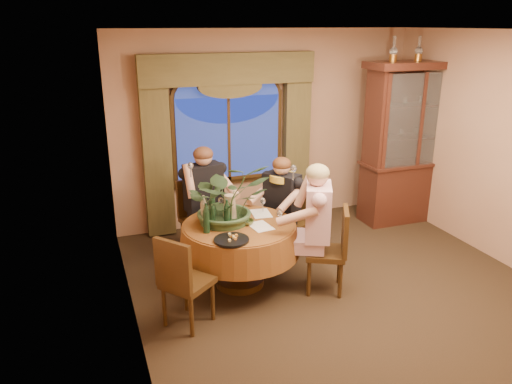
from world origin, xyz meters
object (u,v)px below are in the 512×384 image
object	(u,v)px
oil_lamp_left	(394,49)
wine_bottle_0	(204,210)
person_pink	(317,228)
wine_bottle_4	(212,207)
oil_lamp_right	(443,48)
person_back	(204,202)
person_scarf	(282,209)
stoneware_vase	(230,208)
wine_bottle_1	(212,214)
wine_bottle_2	(206,218)
chair_front_left	(188,280)
centerpiece_plant	(226,170)
wine_bottle_3	(227,214)
china_cabinet	(409,144)
chair_right	(325,250)
oil_lamp_center	(419,48)
dining_table	(239,254)
olive_bowl	(247,222)
chair_back_right	(290,221)
chair_back	(200,219)

from	to	relation	value
oil_lamp_left	wine_bottle_0	xyz separation A→B (m)	(-2.96, -0.96, -1.61)
oil_lamp_left	person_pink	bearing A→B (deg)	-140.88
wine_bottle_4	oil_lamp_right	bearing A→B (deg)	13.82
person_pink	person_back	bearing A→B (deg)	62.33
person_scarf	stoneware_vase	distance (m)	0.88
wine_bottle_1	wine_bottle_2	xyz separation A→B (m)	(-0.09, -0.09, 0.00)
wine_bottle_4	chair_front_left	bearing A→B (deg)	-121.35
oil_lamp_right	wine_bottle_0	world-z (taller)	oil_lamp_right
centerpiece_plant	wine_bottle_3	distance (m)	0.48
china_cabinet	chair_right	xyz separation A→B (m)	(-2.15, -1.54, -0.70)
oil_lamp_center	person_back	xyz separation A→B (m)	(-3.18, -0.19, -1.81)
china_cabinet	person_scarf	size ratio (longest dim) A/B	1.76
dining_table	wine_bottle_1	size ratio (longest dim) A/B	4.11
wine_bottle_1	centerpiece_plant	bearing A→B (deg)	34.60
person_pink	oil_lamp_center	bearing A→B (deg)	-30.78
chair_front_left	wine_bottle_1	size ratio (longest dim) A/B	2.91
oil_lamp_left	wine_bottle_3	world-z (taller)	oil_lamp_left
person_scarf	olive_bowl	world-z (taller)	person_scarf
oil_lamp_right	chair_back_right	world-z (taller)	oil_lamp_right
oil_lamp_left	chair_back	bearing A→B (deg)	-177.00
chair_front_left	person_pink	world-z (taller)	person_pink
oil_lamp_center	wine_bottle_3	bearing A→B (deg)	-159.48
oil_lamp_center	person_pink	bearing A→B (deg)	-146.45
oil_lamp_left	dining_table	bearing A→B (deg)	-157.03
chair_front_left	wine_bottle_4	world-z (taller)	wine_bottle_4
person_scarf	centerpiece_plant	size ratio (longest dim) A/B	1.32
dining_table	oil_lamp_center	bearing A→B (deg)	20.10
oil_lamp_center	wine_bottle_1	xyz separation A→B (m)	(-3.32, -1.13, -1.61)
wine_bottle_0	wine_bottle_3	bearing A→B (deg)	-47.96
stoneware_vase	olive_bowl	bearing A→B (deg)	-47.26
person_pink	stoneware_vase	bearing A→B (deg)	85.52
person_pink	stoneware_vase	world-z (taller)	person_pink
chair_back	china_cabinet	bearing A→B (deg)	169.31
oil_lamp_left	wine_bottle_4	xyz separation A→B (m)	(-2.84, -0.90, -1.61)
stoneware_vase	centerpiece_plant	distance (m)	0.45
stoneware_vase	chair_back	bearing A→B (deg)	100.55
china_cabinet	wine_bottle_3	bearing A→B (deg)	-159.48
china_cabinet	chair_back_right	world-z (taller)	china_cabinet
person_back	olive_bowl	size ratio (longest dim) A/B	9.39
chair_back_right	olive_bowl	size ratio (longest dim) A/B	6.24
chair_front_left	wine_bottle_4	distance (m)	1.01
wine_bottle_4	chair_right	bearing A→B (deg)	-29.82
china_cabinet	wine_bottle_3	xyz separation A→B (m)	(-3.17, -1.19, -0.26)
oil_lamp_right	chair_right	bearing A→B (deg)	-148.97
wine_bottle_0	chair_right	bearing A→B (deg)	-25.18
person_back	wine_bottle_3	size ratio (longest dim) A/B	4.38
wine_bottle_3	person_back	bearing A→B (deg)	90.54
dining_table	person_back	bearing A→B (deg)	100.76
wine_bottle_0	oil_lamp_left	bearing A→B (deg)	18.04
chair_back_right	stoneware_vase	xyz separation A→B (m)	(-0.91, -0.36, 0.42)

